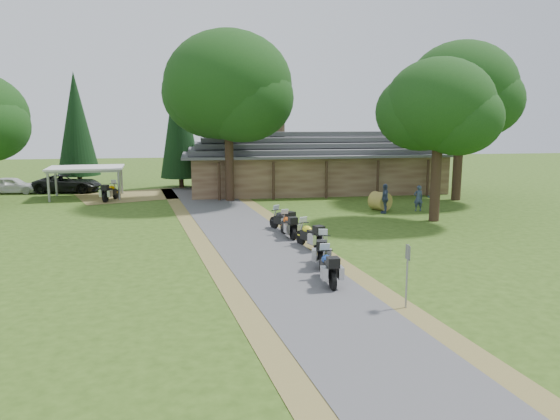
{
  "coord_description": "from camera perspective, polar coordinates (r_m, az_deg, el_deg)",
  "views": [
    {
      "loc": [
        -3.41,
        -20.15,
        6.34
      ],
      "look_at": [
        0.5,
        6.16,
        1.6
      ],
      "focal_mm": 35.0,
      "sensor_mm": 36.0,
      "label": 1
    }
  ],
  "objects": [
    {
      "name": "motorcycle_row_e",
      "position": [
        29.61,
        0.22,
        -0.94
      ],
      "size": [
        1.45,
        2.02,
        1.33
      ],
      "primitive_type": null,
      "rotation": [
        0.0,
        0.0,
        2.04
      ],
      "color": "black",
      "rests_on": "ground"
    },
    {
      "name": "person_a",
      "position": [
        36.73,
        14.26,
        1.43
      ],
      "size": [
        0.57,
        0.41,
        1.99
      ],
      "primitive_type": "imported",
      "rotation": [
        0.0,
        0.0,
        3.15
      ],
      "color": "#34435F",
      "rests_on": "ground"
    },
    {
      "name": "car_white_sedan",
      "position": [
        48.4,
        -26.22,
        2.55
      ],
      "size": [
        2.43,
        5.19,
        1.69
      ],
      "primitive_type": "imported",
      "rotation": [
        0.0,
        0.0,
        1.51
      ],
      "color": "silver",
      "rests_on": "ground"
    },
    {
      "name": "sign_post",
      "position": [
        18.39,
        13.12,
        -6.79
      ],
      "size": [
        0.39,
        0.06,
        2.16
      ],
      "primitive_type": null,
      "color": "gray",
      "rests_on": "ground"
    },
    {
      "name": "person_b",
      "position": [
        37.44,
        15.74,
        1.43
      ],
      "size": [
        0.65,
        0.6,
        1.87
      ],
      "primitive_type": "imported",
      "rotation": [
        0.0,
        0.0,
        2.61
      ],
      "color": "#34435F",
      "rests_on": "ground"
    },
    {
      "name": "cedar_near",
      "position": [
        47.38,
        -10.46,
        9.1
      ],
      "size": [
        3.45,
        3.45,
        11.28
      ],
      "primitive_type": "cone",
      "color": "black",
      "rests_on": "ground"
    },
    {
      "name": "oak_lodge_right",
      "position": [
        41.95,
        18.36,
        9.91
      ],
      "size": [
        7.74,
        7.74,
        13.13
      ],
      "primitive_type": null,
      "color": "black",
      "rests_on": "ground"
    },
    {
      "name": "cedar_far",
      "position": [
        51.02,
        -20.48,
        7.9
      ],
      "size": [
        3.61,
        3.61,
        9.87
      ],
      "primitive_type": "cone",
      "color": "black",
      "rests_on": "ground"
    },
    {
      "name": "person_c",
      "position": [
        35.44,
        10.92,
        1.45
      ],
      "size": [
        0.7,
        0.77,
        2.23
      ],
      "primitive_type": "imported",
      "rotation": [
        0.0,
        0.0,
        4.23
      ],
      "color": "#34435F",
      "rests_on": "ground"
    },
    {
      "name": "oak_lodge_left",
      "position": [
        39.59,
        -5.41,
        10.56
      ],
      "size": [
        9.07,
        9.07,
        13.37
      ],
      "primitive_type": null,
      "color": "black",
      "rests_on": "ground"
    },
    {
      "name": "carport",
      "position": [
        43.74,
        -19.55,
        2.75
      ],
      "size": [
        5.68,
        4.0,
        2.35
      ],
      "primitive_type": null,
      "rotation": [
        0.0,
        0.0,
        0.07
      ],
      "color": "silver",
      "rests_on": "ground"
    },
    {
      "name": "lodge",
      "position": [
        45.31,
        3.58,
        5.16
      ],
      "size": [
        21.4,
        9.4,
        4.9
      ],
      "primitive_type": null,
      "color": "brown",
      "rests_on": "ground"
    },
    {
      "name": "motorcycle_row_d",
      "position": [
        28.17,
        0.85,
        -1.5
      ],
      "size": [
        0.93,
        2.04,
        1.35
      ],
      "primitive_type": null,
      "rotation": [
        0.0,
        0.0,
        1.72
      ],
      "color": "#CE4E12",
      "rests_on": "ground"
    },
    {
      "name": "oak_driveway",
      "position": [
        33.21,
        16.22,
        8.28
      ],
      "size": [
        6.29,
        6.29,
        11.02
      ],
      "primitive_type": null,
      "color": "black",
      "rests_on": "ground"
    },
    {
      "name": "ground",
      "position": [
        21.4,
        1.12,
        -7.13
      ],
      "size": [
        120.0,
        120.0,
        0.0
      ],
      "primitive_type": "plane",
      "color": "#304A14",
      "rests_on": "ground"
    },
    {
      "name": "motorcycle_row_b",
      "position": [
        23.09,
        4.45,
        -4.06
      ],
      "size": [
        1.17,
        2.16,
        1.4
      ],
      "primitive_type": null,
      "rotation": [
        0.0,
        0.0,
        1.31
      ],
      "color": "#A7A9AF",
      "rests_on": "ground"
    },
    {
      "name": "motorcycle_row_c",
      "position": [
        25.88,
        3.1,
        -2.51
      ],
      "size": [
        1.32,
        2.14,
        1.39
      ],
      "primitive_type": null,
      "rotation": [
        0.0,
        0.0,
        1.92
      ],
      "color": "yellow",
      "rests_on": "ground"
    },
    {
      "name": "motorcycle_row_a",
      "position": [
        20.63,
        5.04,
        -5.82
      ],
      "size": [
        0.68,
        2.04,
        1.39
      ],
      "primitive_type": null,
      "rotation": [
        0.0,
        0.0,
        1.56
      ],
      "color": "#1A3C99",
      "rests_on": "ground"
    },
    {
      "name": "driveway",
      "position": [
        25.14,
        -1.53,
        -4.51
      ],
      "size": [
        51.95,
        51.95,
        0.0
      ],
      "primitive_type": "plane",
      "rotation": [
        0.0,
        0.0,
        0.14
      ],
      "color": "#454548",
      "rests_on": "ground"
    },
    {
      "name": "hay_bale",
      "position": [
        36.62,
        10.42,
        0.92
      ],
      "size": [
        1.58,
        1.54,
        1.2
      ],
      "primitive_type": "cylinder",
      "rotation": [
        1.57,
        0.0,
        0.5
      ],
      "color": "#A38E3B",
      "rests_on": "ground"
    },
    {
      "name": "car_dark_suv",
      "position": [
        47.33,
        -21.31,
        3.04
      ],
      "size": [
        3.1,
        5.92,
        2.17
      ],
      "primitive_type": "imported",
      "rotation": [
        0.0,
        0.0,
        1.44
      ],
      "color": "black",
      "rests_on": "ground"
    },
    {
      "name": "motorcycle_carport_a",
      "position": [
        41.73,
        -17.3,
        1.91
      ],
      "size": [
        1.28,
        2.22,
        1.45
      ],
      "primitive_type": null,
      "rotation": [
        0.0,
        0.0,
        1.27
      ],
      "color": "#C98D00",
      "rests_on": "ground"
    }
  ]
}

